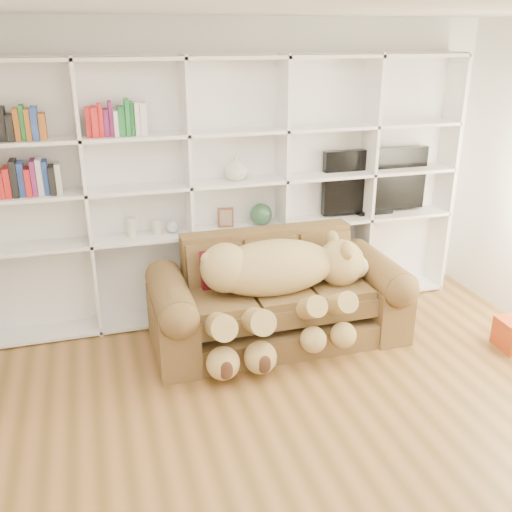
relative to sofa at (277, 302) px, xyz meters
name	(u,v)px	position (x,y,z in m)	size (l,w,h in m)	color
floor	(332,467)	(-0.20, -1.68, -0.35)	(5.00, 5.00, 0.00)	brown
wall_back	(231,171)	(-0.20, 0.82, 1.00)	(5.00, 0.02, 2.70)	white
bookshelf	(209,181)	(-0.44, 0.68, 0.96)	(4.43, 0.35, 2.40)	white
sofa	(277,302)	(0.00, 0.00, 0.00)	(2.19, 0.95, 0.92)	brown
teddy_bear	(278,281)	(-0.06, -0.18, 0.29)	(1.59, 0.88, 0.92)	tan
throw_pillow	(221,270)	(-0.47, 0.15, 0.30)	(0.37, 0.12, 0.37)	#5F1014
tv	(375,182)	(1.24, 0.68, 0.84)	(1.10, 0.18, 0.65)	black
picture_frame	(226,217)	(-0.30, 0.63, 0.62)	(0.15, 0.03, 0.19)	brown
green_vase	(261,214)	(0.04, 0.63, 0.62)	(0.21, 0.21, 0.21)	#2D5939
figurine_tall	(132,227)	(-1.16, 0.63, 0.60)	(0.09, 0.09, 0.17)	beige
figurine_short	(157,227)	(-0.94, 0.63, 0.59)	(0.08, 0.08, 0.14)	beige
snow_globe	(173,227)	(-0.80, 0.63, 0.58)	(0.11, 0.11, 0.11)	silver
shelf_vase	(236,168)	(-0.20, 0.63, 1.08)	(0.21, 0.21, 0.22)	beige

